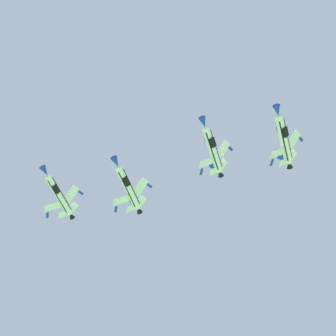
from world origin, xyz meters
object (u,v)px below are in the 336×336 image
object	(u,v)px
fighter_jet_lead	(283,138)
fighter_jet_left_outer	(58,194)
fighter_jet_right_wing	(128,186)
fighter_jet_left_wing	(212,148)

from	to	relation	value
fighter_jet_lead	fighter_jet_left_outer	distance (m)	52.83
fighter_jet_left_outer	fighter_jet_lead	bearing A→B (deg)	179.96
fighter_jet_lead	fighter_jet_right_wing	world-z (taller)	fighter_jet_lead
fighter_jet_right_wing	fighter_jet_left_outer	bearing A→B (deg)	0.70
fighter_jet_lead	fighter_jet_left_outer	size ratio (longest dim) A/B	1.00
fighter_jet_left_wing	fighter_jet_right_wing	bearing A→B (deg)	-2.97
fighter_jet_lead	fighter_jet_left_wing	xyz separation A→B (m)	(-13.32, -7.18, 2.43)
fighter_jet_left_wing	fighter_jet_left_outer	bearing A→B (deg)	-1.25
fighter_jet_lead	fighter_jet_left_wing	bearing A→B (deg)	2.95
fighter_jet_left_outer	fighter_jet_left_wing	bearing A→B (deg)	178.75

